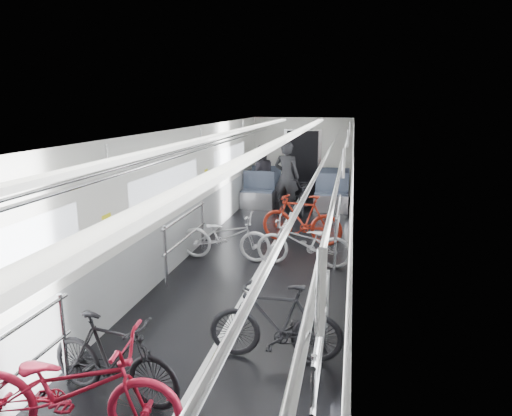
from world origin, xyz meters
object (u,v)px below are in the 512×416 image
(bike_left_near, at_px, (71,389))
(bike_aisle, at_px, (305,194))
(bike_left_far, at_px, (225,236))
(bike_left_mid, at_px, (114,358))
(person_standing, at_px, (287,177))
(person_seated, at_px, (261,174))
(bike_right_near, at_px, (276,322))
(bike_right_far, at_px, (302,219))
(bike_right_mid, at_px, (303,242))

(bike_left_near, distance_m, bike_aisle, 8.87)
(bike_left_far, bearing_deg, bike_left_mid, -178.81)
(person_standing, bearing_deg, person_seated, -34.40)
(bike_right_near, distance_m, bike_aisle, 7.19)
(bike_left_near, distance_m, bike_right_far, 6.18)
(bike_right_near, height_order, person_standing, person_standing)
(bike_left_near, relative_size, person_seated, 1.15)
(bike_left_far, bearing_deg, bike_aisle, -13.77)
(bike_right_near, distance_m, person_seated, 8.35)
(bike_left_mid, bearing_deg, bike_aisle, 2.98)
(bike_left_near, relative_size, bike_left_mid, 1.30)
(bike_right_mid, distance_m, bike_right_far, 1.37)
(bike_left_near, bearing_deg, bike_aisle, -14.29)
(bike_left_near, height_order, person_seated, person_seated)
(bike_left_near, bearing_deg, bike_right_mid, -24.75)
(bike_left_mid, bearing_deg, bike_right_far, -2.69)
(bike_left_near, xyz_separation_m, bike_aisle, (1.04, 8.81, -0.03))
(bike_right_near, bearing_deg, person_seated, -170.42)
(person_seated, bearing_deg, bike_aisle, 125.02)
(person_standing, bearing_deg, bike_right_far, 117.29)
(bike_right_near, bearing_deg, person_standing, -175.65)
(bike_aisle, bearing_deg, person_standing, 178.45)
(bike_left_mid, height_order, bike_right_near, bike_right_near)
(bike_right_near, bearing_deg, bike_left_mid, -56.88)
(bike_left_near, xyz_separation_m, person_standing, (0.56, 8.81, 0.43))
(bike_aisle, height_order, person_seated, person_seated)
(bike_left_near, relative_size, bike_right_far, 1.12)
(bike_right_mid, height_order, bike_right_far, bike_right_far)
(bike_left_near, relative_size, bike_left_far, 1.12)
(bike_left_near, relative_size, person_standing, 1.02)
(bike_left_far, distance_m, person_standing, 4.11)
(bike_right_near, bearing_deg, bike_right_far, 179.73)
(person_seated, bearing_deg, bike_left_far, 73.93)
(bike_right_far, relative_size, person_standing, 0.91)
(bike_left_far, height_order, person_seated, person_seated)
(bike_left_far, distance_m, bike_right_far, 1.80)
(bike_left_far, bearing_deg, bike_right_near, -154.50)
(bike_aisle, bearing_deg, bike_right_mid, -85.85)
(person_seated, bearing_deg, bike_right_near, 82.50)
(bike_left_far, bearing_deg, bike_right_far, -43.73)
(bike_left_near, height_order, person_standing, person_standing)
(bike_left_near, xyz_separation_m, bike_right_mid, (1.45, 4.69, -0.06))
(person_standing, bearing_deg, bike_right_mid, 115.14)
(bike_right_mid, height_order, person_seated, person_seated)
(bike_right_far, xyz_separation_m, person_standing, (-0.71, 2.76, 0.42))
(bike_aisle, xyz_separation_m, person_standing, (-0.48, 0.00, 0.46))
(bike_left_far, distance_m, bike_right_mid, 1.45)
(bike_left_mid, xyz_separation_m, bike_right_far, (1.21, 5.45, 0.07))
(bike_right_near, bearing_deg, bike_aisle, -179.48)
(bike_left_mid, xyz_separation_m, bike_right_mid, (1.40, 4.09, -0.00))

